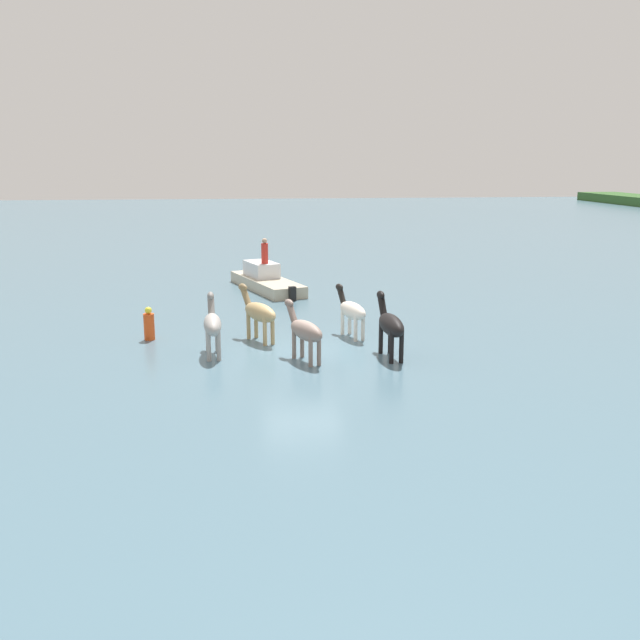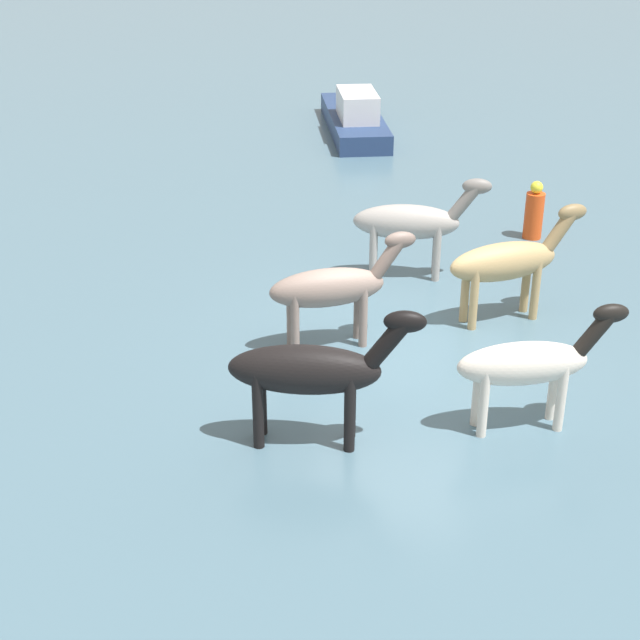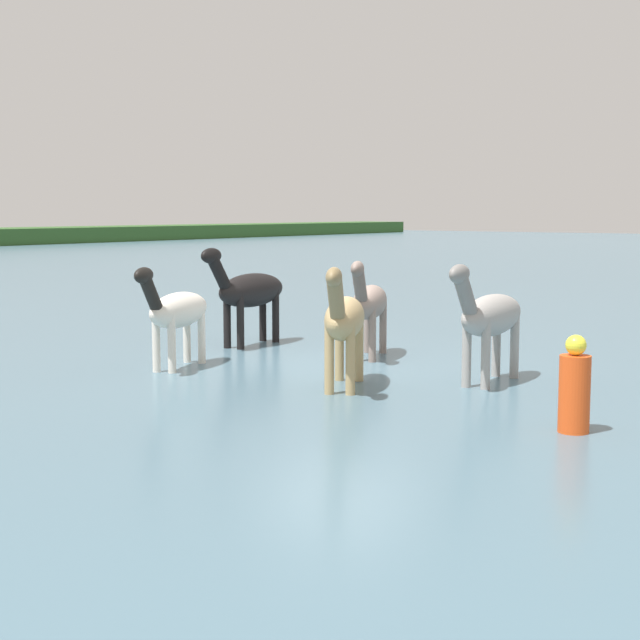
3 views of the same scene
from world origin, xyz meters
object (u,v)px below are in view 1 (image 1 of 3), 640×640
at_px(horse_pinto_flank, 305,330).
at_px(boat_launch_far, 266,282).
at_px(horse_mid_herd, 212,324).
at_px(person_helmsman_aft, 265,252).
at_px(buoy_channel_marker, 149,325).
at_px(horse_gray_outer, 259,312).
at_px(horse_chestnut_trailing, 390,325).
at_px(horse_dun_straggler, 352,310).

bearing_deg(horse_pinto_flank, boat_launch_far, -20.00).
xyz_separation_m(horse_mid_herd, person_helmsman_aft, (-11.35, 2.06, 0.77)).
bearing_deg(buoy_channel_marker, horse_gray_outer, 80.52).
bearing_deg(horse_chestnut_trailing, horse_gray_outer, 53.28).
relative_size(horse_gray_outer, buoy_channel_marker, 1.95).
distance_m(horse_chestnut_trailing, horse_mid_herd, 5.51).
relative_size(horse_dun_straggler, buoy_channel_marker, 1.92).
xyz_separation_m(horse_chestnut_trailing, person_helmsman_aft, (-12.20, -3.38, 0.73)).
height_order(horse_pinto_flank, person_helmsman_aft, person_helmsman_aft).
height_order(horse_pinto_flank, horse_gray_outer, horse_gray_outer).
distance_m(horse_dun_straggler, person_helmsman_aft, 9.93).
relative_size(boat_launch_far, person_helmsman_aft, 5.04).
distance_m(horse_pinto_flank, horse_gray_outer, 2.90).
bearing_deg(horse_pinto_flank, horse_chestnut_trailing, -110.64).
bearing_deg(horse_pinto_flank, horse_gray_outer, 3.63).
bearing_deg(horse_mid_herd, boat_launch_far, -14.29).
height_order(boat_launch_far, person_helmsman_aft, person_helmsman_aft).
xyz_separation_m(horse_mid_herd, horse_dun_straggler, (-1.81, 4.67, -0.07)).
xyz_separation_m(horse_pinto_flank, horse_gray_outer, (-2.59, -1.31, 0.04)).
relative_size(horse_gray_outer, person_helmsman_aft, 1.87).
xyz_separation_m(horse_chestnut_trailing, horse_gray_outer, (-2.47, -3.96, -0.04)).
height_order(horse_chestnut_trailing, horse_mid_herd, horse_chestnut_trailing).
height_order(horse_pinto_flank, buoy_channel_marker, horse_pinto_flank).
xyz_separation_m(horse_gray_outer, person_helmsman_aft, (-9.74, 0.58, 0.77)).
bearing_deg(horse_gray_outer, boat_launch_far, -31.90).
distance_m(horse_mid_herd, horse_gray_outer, 2.19).
bearing_deg(boat_launch_far, person_helmsman_aft, 79.97).
distance_m(horse_mid_herd, horse_dun_straggler, 5.01).
bearing_deg(boat_launch_far, horse_mid_herd, 150.31).
bearing_deg(buoy_channel_marker, horse_dun_straggler, 86.48).
height_order(horse_mid_herd, person_helmsman_aft, person_helmsman_aft).
bearing_deg(person_helmsman_aft, buoy_channel_marker, -25.16).
distance_m(horse_mid_herd, boat_launch_far, 11.57).
height_order(horse_mid_herd, boat_launch_far, horse_mid_herd).
relative_size(horse_chestnut_trailing, boat_launch_far, 0.41).
bearing_deg(buoy_channel_marker, person_helmsman_aft, 154.84).
distance_m(horse_mid_herd, horse_pinto_flank, 2.96).
bearing_deg(horse_pinto_flank, horse_mid_herd, 47.62).
distance_m(horse_mid_herd, buoy_channel_marker, 3.19).
relative_size(horse_mid_herd, buoy_channel_marker, 2.06).
relative_size(boat_launch_far, buoy_channel_marker, 5.26).
distance_m(horse_chestnut_trailing, horse_gray_outer, 4.67).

